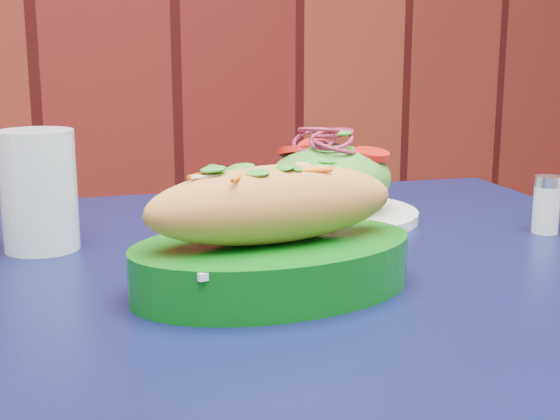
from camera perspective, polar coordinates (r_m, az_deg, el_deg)
name	(u,v)px	position (r m, az deg, el deg)	size (l,w,h in m)	color
cafe_table	(316,345)	(0.81, 2.62, -9.86)	(0.92, 0.92, 0.75)	black
banh_mi_basket	(273,238)	(0.69, -0.51, -2.08)	(0.26, 0.17, 0.12)	#095F11
salad_plate	(331,184)	(0.96, 3.72, 1.88)	(0.22, 0.22, 0.12)	white
water_glass	(39,191)	(0.85, -17.22, 1.37)	(0.08, 0.08, 0.13)	silver
salt_shaker	(546,205)	(0.94, 18.91, 0.38)	(0.03, 0.03, 0.07)	white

